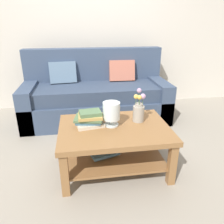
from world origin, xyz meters
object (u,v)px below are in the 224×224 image
at_px(coffee_table, 114,139).
at_px(book_stack_main, 90,119).
at_px(couch, 96,96).
at_px(glass_hurricane_vase, 111,112).
at_px(flower_pitcher, 139,110).

relative_size(coffee_table, book_stack_main, 3.51).
relative_size(couch, coffee_table, 1.99).
xyz_separation_m(glass_hurricane_vase, flower_pitcher, (0.30, 0.06, -0.02)).
bearing_deg(book_stack_main, glass_hurricane_vase, -10.05).
relative_size(coffee_table, glass_hurricane_vase, 4.48).
relative_size(coffee_table, flower_pitcher, 3.10).
xyz_separation_m(couch, coffee_table, (0.06, -1.35, -0.02)).
xyz_separation_m(coffee_table, flower_pitcher, (0.28, 0.10, 0.26)).
bearing_deg(coffee_table, book_stack_main, 160.84).
distance_m(book_stack_main, glass_hurricane_vase, 0.23).
height_order(couch, flower_pitcher, couch).
distance_m(couch, glass_hurricane_vase, 1.34).
relative_size(couch, glass_hurricane_vase, 8.90).
bearing_deg(flower_pitcher, glass_hurricane_vase, -168.79).
bearing_deg(coffee_table, flower_pitcher, 20.05).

